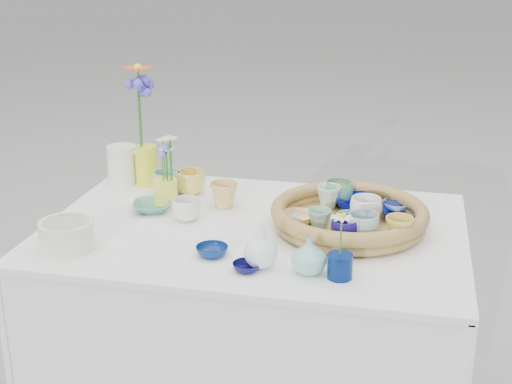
# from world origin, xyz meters

# --- Properties ---
(wicker_tray) EXTENTS (0.47, 0.47, 0.08)m
(wicker_tray) POSITION_xyz_m (0.28, 0.05, 0.80)
(wicker_tray) COLOR olive
(wicker_tray) RESTS_ON display_table
(tray_ceramic_0) EXTENTS (0.14, 0.14, 0.04)m
(tray_ceramic_0) POSITION_xyz_m (0.29, 0.16, 0.80)
(tray_ceramic_0) COLOR #000273
(tray_ceramic_0) RESTS_ON wicker_tray
(tray_ceramic_1) EXTENTS (0.14, 0.14, 0.03)m
(tray_ceramic_1) POSITION_xyz_m (0.43, 0.13, 0.80)
(tray_ceramic_1) COLOR #010A50
(tray_ceramic_1) RESTS_ON wicker_tray
(tray_ceramic_2) EXTENTS (0.10, 0.10, 0.07)m
(tray_ceramic_2) POSITION_xyz_m (0.43, -0.06, 0.82)
(tray_ceramic_2) COLOR gold
(tray_ceramic_2) RESTS_ON wicker_tray
(tray_ceramic_3) EXTENTS (0.15, 0.15, 0.03)m
(tray_ceramic_3) POSITION_xyz_m (0.31, 0.04, 0.80)
(tray_ceramic_3) COLOR #3C7C4A
(tray_ceramic_3) RESTS_ON wicker_tray
(tray_ceramic_4) EXTENTS (0.08, 0.08, 0.06)m
(tray_ceramic_4) POSITION_xyz_m (0.20, -0.03, 0.82)
(tray_ceramic_4) COLOR #83B393
(tray_ceramic_4) RESTS_ON wicker_tray
(tray_ceramic_5) EXTENTS (0.13, 0.13, 0.02)m
(tray_ceramic_5) POSITION_xyz_m (0.16, 0.03, 0.80)
(tray_ceramic_5) COLOR #7FC7BF
(tray_ceramic_5) RESTS_ON wicker_tray
(tray_ceramic_6) EXTENTS (0.09, 0.09, 0.07)m
(tray_ceramic_6) POSITION_xyz_m (0.20, 0.17, 0.82)
(tray_ceramic_6) COLOR silver
(tray_ceramic_6) RESTS_ON wicker_tray
(tray_ceramic_7) EXTENTS (0.10, 0.10, 0.08)m
(tray_ceramic_7) POSITION_xyz_m (0.33, 0.07, 0.82)
(tray_ceramic_7) COLOR white
(tray_ceramic_7) RESTS_ON wicker_tray
(tray_ceramic_8) EXTENTS (0.11, 0.11, 0.03)m
(tray_ceramic_8) POSITION_xyz_m (0.41, 0.19, 0.80)
(tray_ceramic_8) COLOR #A0CCF0
(tray_ceramic_8) RESTS_ON wicker_tray
(tray_ceramic_9) EXTENTS (0.10, 0.10, 0.06)m
(tray_ceramic_9) POSITION_xyz_m (0.28, -0.08, 0.81)
(tray_ceramic_9) COLOR navy
(tray_ceramic_9) RESTS_ON wicker_tray
(tray_ceramic_10) EXTENTS (0.11, 0.11, 0.03)m
(tray_ceramic_10) POSITION_xyz_m (0.13, 0.01, 0.80)
(tray_ceramic_10) COLOR #FFBE68
(tray_ceramic_10) RESTS_ON wicker_tray
(tray_ceramic_11) EXTENTS (0.12, 0.12, 0.07)m
(tray_ceramic_11) POSITION_xyz_m (0.33, -0.05, 0.82)
(tray_ceramic_11) COLOR #9EC6BF
(tray_ceramic_11) RESTS_ON wicker_tray
(tray_ceramic_12) EXTENTS (0.10, 0.10, 0.07)m
(tray_ceramic_12) POSITION_xyz_m (0.23, 0.21, 0.82)
(tray_ceramic_12) COLOR #4F9A6D
(tray_ceramic_12) RESTS_ON wicker_tray
(loose_ceramic_0) EXTENTS (0.12, 0.12, 0.08)m
(loose_ceramic_0) POSITION_xyz_m (-0.28, 0.24, 0.81)
(loose_ceramic_0) COLOR #F5D557
(loose_ceramic_0) RESTS_ON display_table
(loose_ceramic_1) EXTENTS (0.10, 0.10, 0.08)m
(loose_ceramic_1) POSITION_xyz_m (-0.13, 0.14, 0.81)
(loose_ceramic_1) COLOR #DDB764
(loose_ceramic_1) RESTS_ON display_table
(loose_ceramic_2) EXTENTS (0.15, 0.15, 0.03)m
(loose_ceramic_2) POSITION_xyz_m (-0.35, 0.05, 0.78)
(loose_ceramic_2) COLOR #498C6F
(loose_ceramic_2) RESTS_ON display_table
(loose_ceramic_3) EXTENTS (0.12, 0.12, 0.07)m
(loose_ceramic_3) POSITION_xyz_m (-0.22, 0.00, 0.80)
(loose_ceramic_3) COLOR white
(loose_ceramic_3) RESTS_ON display_table
(loose_ceramic_4) EXTENTS (0.11, 0.11, 0.03)m
(loose_ceramic_4) POSITION_xyz_m (-0.07, -0.23, 0.78)
(loose_ceramic_4) COLOR navy
(loose_ceramic_4) RESTS_ON display_table
(loose_ceramic_5) EXTENTS (0.11, 0.11, 0.08)m
(loose_ceramic_5) POSITION_xyz_m (-0.35, 0.22, 0.81)
(loose_ceramic_5) COLOR #85B59E
(loose_ceramic_5) RESTS_ON display_table
(loose_ceramic_6) EXTENTS (0.10, 0.10, 0.02)m
(loose_ceramic_6) POSITION_xyz_m (0.05, -0.30, 0.78)
(loose_ceramic_6) COLOR #0C0B44
(loose_ceramic_6) RESTS_ON display_table
(fluted_bowl) EXTENTS (0.19, 0.19, 0.08)m
(fluted_bowl) POSITION_xyz_m (-0.48, -0.27, 0.81)
(fluted_bowl) COLOR silver
(fluted_bowl) RESTS_ON display_table
(bud_vase_paleblue) EXTENTS (0.10, 0.10, 0.14)m
(bud_vase_paleblue) POSITION_xyz_m (0.08, -0.27, 0.83)
(bud_vase_paleblue) COLOR white
(bud_vase_paleblue) RESTS_ON display_table
(bud_vase_seafoam) EXTENTS (0.12, 0.12, 0.10)m
(bud_vase_seafoam) POSITION_xyz_m (0.21, -0.27, 0.81)
(bud_vase_seafoam) COLOR #7CC2B4
(bud_vase_seafoam) RESTS_ON display_table
(bud_vase_cobalt) EXTENTS (0.07, 0.07, 0.07)m
(bud_vase_cobalt) POSITION_xyz_m (0.29, -0.28, 0.80)
(bud_vase_cobalt) COLOR #01174E
(bud_vase_cobalt) RESTS_ON display_table
(single_daisy) EXTENTS (0.08, 0.08, 0.12)m
(single_daisy) POSITION_xyz_m (0.29, -0.28, 0.88)
(single_daisy) COLOR white
(single_daisy) RESTS_ON bud_vase_cobalt
(tall_vase_yellow) EXTENTS (0.09, 0.09, 0.14)m
(tall_vase_yellow) POSITION_xyz_m (-0.46, 0.29, 0.84)
(tall_vase_yellow) COLOR yellow
(tall_vase_yellow) RESTS_ON display_table
(gerbera) EXTENTS (0.12, 0.12, 0.29)m
(gerbera) POSITION_xyz_m (-0.47, 0.29, 1.04)
(gerbera) COLOR #F05822
(gerbera) RESTS_ON tall_vase_yellow
(hydrangea) EXTENTS (0.09, 0.09, 0.29)m
(hydrangea) POSITION_xyz_m (-0.47, 0.28, 1.01)
(hydrangea) COLOR #3A3BA7
(hydrangea) RESTS_ON tall_vase_yellow
(white_pitcher) EXTENTS (0.17, 0.15, 0.14)m
(white_pitcher) POSITION_xyz_m (-0.55, 0.29, 0.83)
(white_pitcher) COLOR white
(white_pitcher) RESTS_ON display_table
(daisy_cup) EXTENTS (0.10, 0.10, 0.08)m
(daisy_cup) POSITION_xyz_m (-0.33, 0.12, 0.81)
(daisy_cup) COLOR #F2EF45
(daisy_cup) RESTS_ON display_table
(daisy_posy) EXTENTS (0.08, 0.08, 0.15)m
(daisy_posy) POSITION_xyz_m (-0.32, 0.13, 0.92)
(daisy_posy) COLOR white
(daisy_posy) RESTS_ON daisy_cup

